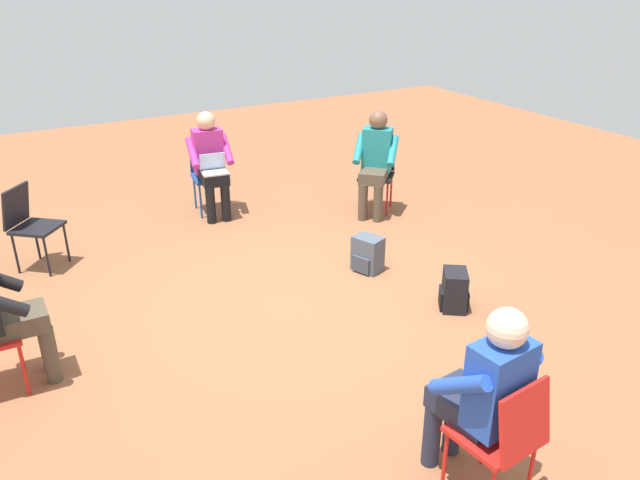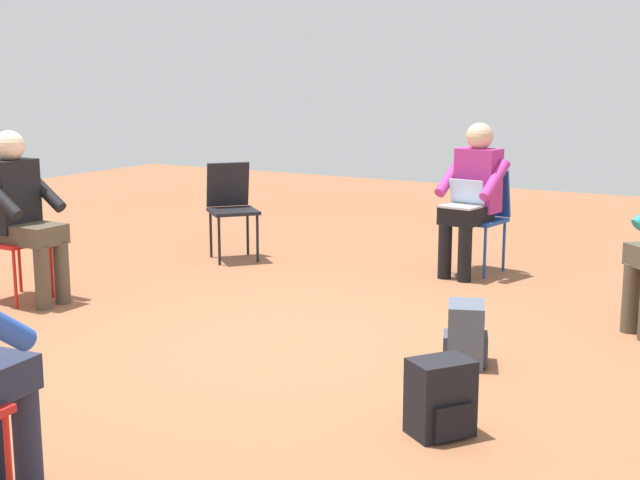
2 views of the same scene
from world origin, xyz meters
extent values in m
plane|color=brown|center=(0.00, 0.00, 0.00)|extent=(15.65, 15.65, 0.00)
cylinder|color=red|center=(-0.17, 2.29, 0.21)|extent=(0.02, 0.02, 0.42)
cube|color=#1E4799|center=(-0.21, -2.52, 0.43)|extent=(0.45, 0.45, 0.03)
cylinder|color=#1E4799|center=(-0.36, -2.33, 0.21)|extent=(0.02, 0.02, 0.42)
cylinder|color=#1E4799|center=(-0.02, -2.38, 0.21)|extent=(0.02, 0.02, 0.42)
cylinder|color=#1E4799|center=(-0.41, -2.67, 0.21)|extent=(0.02, 0.02, 0.42)
cylinder|color=#1E4799|center=(-0.07, -2.72, 0.21)|extent=(0.02, 0.02, 0.42)
cube|color=#1E4799|center=(-0.24, -2.71, 0.65)|extent=(0.39, 0.14, 0.40)
cube|color=black|center=(1.81, -1.91, 0.43)|extent=(0.56, 0.56, 0.03)
cylinder|color=black|center=(1.57, -1.93, 0.21)|extent=(0.02, 0.02, 0.42)
cylinder|color=black|center=(1.79, -1.67, 0.21)|extent=(0.02, 0.02, 0.42)
cylinder|color=black|center=(1.83, -2.15, 0.21)|extent=(0.02, 0.02, 0.42)
cylinder|color=black|center=(2.05, -1.89, 0.21)|extent=(0.02, 0.02, 0.42)
cube|color=black|center=(1.95, -2.03, 0.65)|extent=(0.32, 0.35, 0.40)
cube|color=red|center=(2.36, 0.02, 0.43)|extent=(0.40, 0.40, 0.03)
cylinder|color=red|center=(2.19, -0.15, 0.21)|extent=(0.02, 0.02, 0.42)
cylinder|color=red|center=(2.19, 0.19, 0.21)|extent=(0.02, 0.02, 0.42)
cylinder|color=red|center=(2.53, -0.15, 0.21)|extent=(0.02, 0.02, 0.42)
cylinder|color=black|center=(-0.26, -2.16, 0.23)|extent=(0.11, 0.11, 0.45)
cylinder|color=black|center=(-0.08, -2.18, 0.23)|extent=(0.11, 0.11, 0.45)
cube|color=black|center=(-0.19, -2.34, 0.51)|extent=(0.35, 0.46, 0.14)
cube|color=#B22D84|center=(-0.21, -2.52, 0.77)|extent=(0.37, 0.26, 0.52)
sphere|color=#DBAD89|center=(-0.21, -2.52, 1.13)|extent=(0.22, 0.22, 0.22)
cylinder|color=#B22D84|center=(-0.40, -2.40, 0.80)|extent=(0.14, 0.40, 0.31)
cylinder|color=#B22D84|center=(0.00, -2.45, 0.80)|extent=(0.14, 0.40, 0.31)
cube|color=#9EA0A5|center=(-0.17, -2.23, 0.59)|extent=(0.33, 0.26, 0.02)
cube|color=#B2D1F2|center=(-0.19, -2.34, 0.70)|extent=(0.30, 0.09, 0.20)
cylinder|color=#4C4233|center=(2.01, -0.07, 0.23)|extent=(0.11, 0.11, 0.45)
cylinder|color=#4C4233|center=(2.01, 0.11, 0.23)|extent=(0.11, 0.11, 0.45)
cube|color=#4C4233|center=(2.17, 0.02, 0.51)|extent=(0.42, 0.30, 0.14)
cube|color=black|center=(2.36, 0.02, 0.77)|extent=(0.22, 0.34, 0.52)
sphere|color=beige|center=(2.36, 0.02, 1.13)|extent=(0.22, 0.22, 0.22)
cylinder|color=black|center=(2.26, -0.18, 0.80)|extent=(0.40, 0.09, 0.31)
cylinder|color=#23283D|center=(-0.07, 2.11, 0.23)|extent=(0.11, 0.11, 0.45)
cylinder|color=#4C4233|center=(-1.68, -1.38, 0.23)|extent=(0.11, 0.11, 0.45)
cube|color=black|center=(-1.26, 0.75, 0.18)|extent=(0.32, 0.34, 0.36)
cube|color=black|center=(-1.26, 0.75, 0.10)|extent=(0.32, 0.30, 0.16)
cube|color=#475160|center=(-1.00, -0.25, 0.18)|extent=(0.29, 0.33, 0.36)
cube|color=#39414D|center=(-1.00, -0.25, 0.10)|extent=(0.30, 0.27, 0.16)
camera|label=1|loc=(2.16, 4.37, 2.86)|focal=35.00mm
camera|label=2|loc=(-2.73, 4.39, 1.67)|focal=50.00mm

